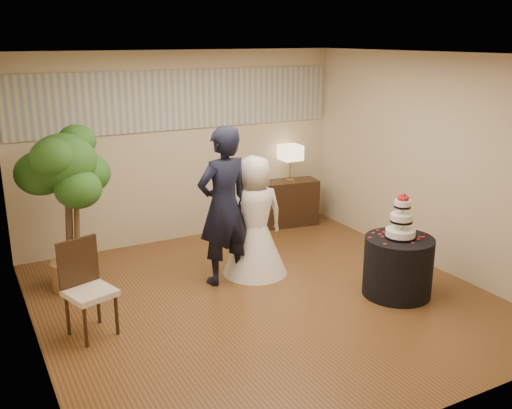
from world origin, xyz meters
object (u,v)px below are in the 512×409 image
cake_table (398,266)px  table_lamp (290,163)px  ficus_tree (68,209)px  wedding_cake (402,216)px  groom (224,206)px  console (290,203)px  bride (255,216)px  side_chair (90,290)px

cake_table → table_lamp: size_ratio=1.40×
ficus_tree → wedding_cake: bearing=-31.2°
cake_table → table_lamp: bearing=85.1°
table_lamp → wedding_cake: bearing=-94.9°
groom → console: bearing=-150.4°
cake_table → console: size_ratio=0.91×
bride → table_lamp: (1.44, 1.49, 0.25)m
bride → side_chair: (-2.25, -0.64, -0.28)m
groom → table_lamp: size_ratio=3.41×
cake_table → wedding_cake: (0.00, 0.00, 0.63)m
wedding_cake → side_chair: bearing=167.9°
groom → side_chair: (-1.78, -0.58, -0.49)m
side_chair → ficus_tree: bearing=69.2°
wedding_cake → side_chair: (-3.44, 0.74, -0.48)m
groom → cake_table: (1.65, -1.32, -0.63)m
bride → side_chair: bearing=19.9°
side_chair → table_lamp: bearing=12.5°
groom → bride: bearing=177.4°
wedding_cake → ficus_tree: ficus_tree is taller
groom → table_lamp: 2.45m
ficus_tree → cake_table: bearing=-31.2°
ficus_tree → side_chair: bearing=-93.2°
ficus_tree → table_lamp: bearing=13.0°
wedding_cake → side_chair: 3.55m
console → table_lamp: bearing=0.0°
console → cake_table: bearing=-85.8°
bride → console: size_ratio=1.75×
console → table_lamp: 0.66m
console → side_chair: 4.26m
table_lamp → ficus_tree: bearing=-167.0°
console → wedding_cake: bearing=-85.8°
console → ficus_tree: size_ratio=0.44×
wedding_cake → ficus_tree: bearing=148.8°
bride → cake_table: 1.87m
wedding_cake → console: bearing=85.1°
groom → side_chair: 1.94m
bride → table_lamp: 2.09m
groom → console: (1.90, 1.55, -0.62)m
console → side_chair: bearing=-140.8°
ficus_tree → groom: bearing=-22.8°
cake_table → wedding_cake: size_ratio=1.48×
wedding_cake → side_chair: size_ratio=0.54×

